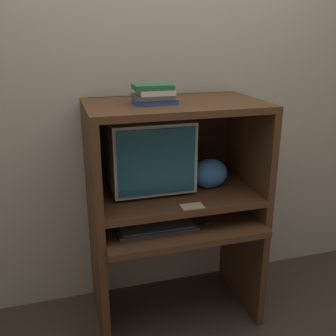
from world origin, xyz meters
TOP-DOWN VIEW (x-y plane):
  - wall_back at (0.00, 0.63)m, footprint 6.00×0.06m
  - desk_base at (0.00, 0.24)m, footprint 0.95×0.64m
  - desk_monitor_shelf at (0.00, 0.29)m, footprint 0.95×0.57m
  - hutch_upper at (0.00, 0.32)m, footprint 0.95×0.57m
  - crt_monitor at (-0.13, 0.36)m, footprint 0.45×0.37m
  - keyboard at (-0.15, 0.11)m, footprint 0.43×0.15m
  - mouse at (0.13, 0.10)m, footprint 0.06×0.04m
  - snack_bag at (0.21, 0.28)m, footprint 0.21×0.16m
  - book_stack at (-0.12, 0.26)m, footprint 0.22×0.16m
  - paper_card at (0.02, 0.05)m, footprint 0.12×0.08m

SIDE VIEW (x-z plane):
  - desk_base at x=0.00m, z-range 0.08..0.75m
  - keyboard at x=-0.15m, z-range 0.67..0.70m
  - mouse at x=0.13m, z-range 0.67..0.70m
  - desk_monitor_shelf at x=0.00m, z-range 0.71..0.86m
  - paper_card at x=0.02m, z-range 0.82..0.82m
  - snack_bag at x=0.21m, z-range 0.82..0.99m
  - crt_monitor at x=-0.13m, z-range 0.83..1.24m
  - hutch_upper at x=0.00m, z-range 0.91..1.42m
  - wall_back at x=0.00m, z-range 0.00..2.60m
  - book_stack at x=-0.12m, z-range 1.33..1.43m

